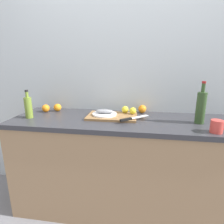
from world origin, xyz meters
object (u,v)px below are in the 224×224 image
at_px(olive_oil_bottle, 28,107).
at_px(orange_0, 57,107).
at_px(white_plate, 105,114).
at_px(chef_knife, 131,118).
at_px(cutting_board, 112,116).
at_px(coffee_mug_0, 217,126).
at_px(wine_bottle, 201,107).
at_px(fish_fillet, 105,111).
at_px(lemon_0, 125,110).

relative_size(olive_oil_bottle, orange_0, 3.32).
distance_m(white_plate, chef_knife, 0.27).
distance_m(chef_knife, orange_0, 0.79).
bearing_deg(cutting_board, chef_knife, -30.70).
bearing_deg(cutting_board, orange_0, 166.63).
bearing_deg(coffee_mug_0, chef_knife, 166.01).
height_order(wine_bottle, coffee_mug_0, wine_bottle).
height_order(white_plate, coffee_mug_0, coffee_mug_0).
relative_size(fish_fillet, coffee_mug_0, 1.30).
distance_m(cutting_board, coffee_mug_0, 0.83).
relative_size(chef_knife, lemon_0, 3.73).
distance_m(white_plate, orange_0, 0.53).
height_order(olive_oil_bottle, coffee_mug_0, olive_oil_bottle).
bearing_deg(fish_fillet, orange_0, 165.20).
height_order(chef_knife, lemon_0, lemon_0).
height_order(chef_knife, wine_bottle, wine_bottle).
bearing_deg(olive_oil_bottle, cutting_board, 9.62).
bearing_deg(orange_0, white_plate, -14.80).
bearing_deg(fish_fillet, wine_bottle, -4.02).
bearing_deg(orange_0, coffee_mug_0, -16.10).
distance_m(fish_fillet, lemon_0, 0.20).
relative_size(cutting_board, white_plate, 2.01).
xyz_separation_m(lemon_0, orange_0, (-0.69, 0.04, -0.01)).
distance_m(wine_bottle, orange_0, 1.32).
bearing_deg(orange_0, wine_bottle, -8.32).
xyz_separation_m(white_plate, coffee_mug_0, (0.85, -0.26, 0.02)).
relative_size(cutting_board, wine_bottle, 1.29).
bearing_deg(olive_oil_bottle, lemon_0, 14.99).
distance_m(lemon_0, orange_0, 0.69).
bearing_deg(fish_fillet, chef_knife, -23.66).
distance_m(white_plate, lemon_0, 0.20).
bearing_deg(olive_oil_bottle, coffee_mug_0, -5.02).
xyz_separation_m(chef_knife, wine_bottle, (0.55, 0.05, 0.11)).
bearing_deg(coffee_mug_0, cutting_board, 161.95).
bearing_deg(chef_knife, lemon_0, 66.58).
bearing_deg(cutting_board, white_plate, 177.73).
bearing_deg(white_plate, olive_oil_bottle, -169.17).
bearing_deg(orange_0, lemon_0, -3.09).
distance_m(olive_oil_bottle, orange_0, 0.31).
relative_size(white_plate, fish_fillet, 1.33).
xyz_separation_m(fish_fillet, olive_oil_bottle, (-0.66, -0.13, 0.05)).
bearing_deg(lemon_0, orange_0, 176.91).
distance_m(white_plate, coffee_mug_0, 0.89).
bearing_deg(wine_bottle, cutting_board, 175.81).
bearing_deg(wine_bottle, orange_0, 171.68).
bearing_deg(lemon_0, fish_fillet, -151.13).
height_order(fish_fillet, wine_bottle, wine_bottle).
xyz_separation_m(fish_fillet, coffee_mug_0, (0.85, -0.26, -0.01)).
distance_m(chef_knife, lemon_0, 0.22).
bearing_deg(olive_oil_bottle, fish_fillet, 10.83).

